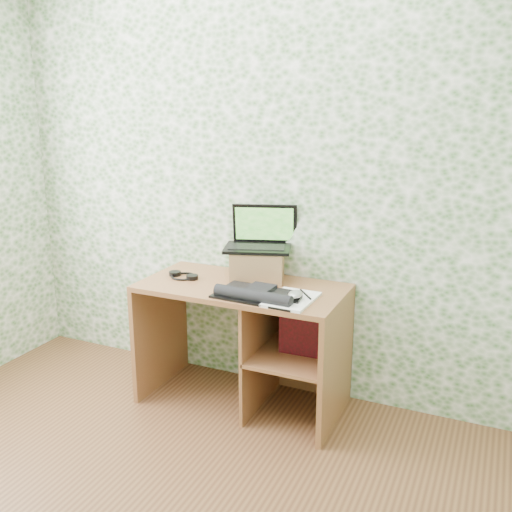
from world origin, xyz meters
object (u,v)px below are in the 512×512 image
at_px(riser, 258,265).
at_px(laptop, 260,238).
at_px(keyboard, 257,294).
at_px(desk, 256,328).
at_px(notepad, 292,299).

height_order(riser, laptop, laptop).
bearing_deg(laptop, keyboard, -86.69).
distance_m(desk, riser, 0.38).
distance_m(riser, keyboard, 0.35).
height_order(riser, keyboard, riser).
bearing_deg(desk, keyboard, -64.39).
xyz_separation_m(riser, keyboard, (0.14, -0.31, -0.07)).
bearing_deg(riser, notepad, -40.31).
bearing_deg(keyboard, laptop, 114.43).
distance_m(riser, laptop, 0.16).
distance_m(riser, notepad, 0.43).
bearing_deg(keyboard, notepad, 15.21).
relative_size(desk, laptop, 2.65).
xyz_separation_m(keyboard, notepad, (0.19, 0.04, -0.02)).
relative_size(desk, notepad, 3.66).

